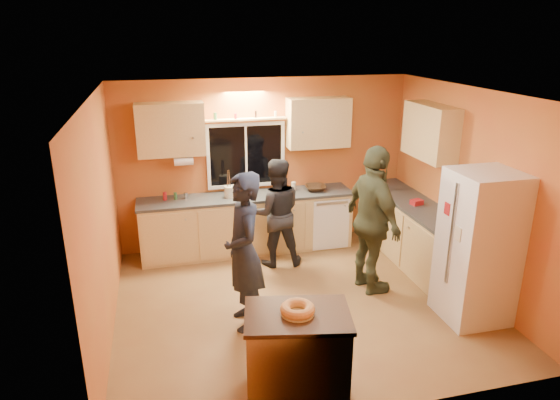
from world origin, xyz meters
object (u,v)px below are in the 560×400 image
object	(u,v)px
person_left	(244,252)
person_right	(373,221)
person_center	(276,213)
island	(297,356)
refrigerator	(478,247)

from	to	relation	value
person_left	person_right	size ratio (longest dim) A/B	0.95
person_left	person_center	bearing A→B (deg)	151.36
person_center	person_left	bearing A→B (deg)	69.21
island	person_left	distance (m)	1.44
refrigerator	person_left	bearing A→B (deg)	169.44
person_left	person_center	xyz separation A→B (m)	(0.72, 1.46, -0.13)
person_left	refrigerator	bearing A→B (deg)	77.01
refrigerator	person_left	world-z (taller)	person_left
island	person_center	bearing A→B (deg)	91.91
person_left	person_center	size ratio (longest dim) A/B	1.16
refrigerator	person_left	distance (m)	2.69
person_center	person_right	bearing A→B (deg)	139.54
refrigerator	person_center	size ratio (longest dim) A/B	1.14
person_right	island	bearing A→B (deg)	132.73
person_left	person_right	bearing A→B (deg)	100.87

